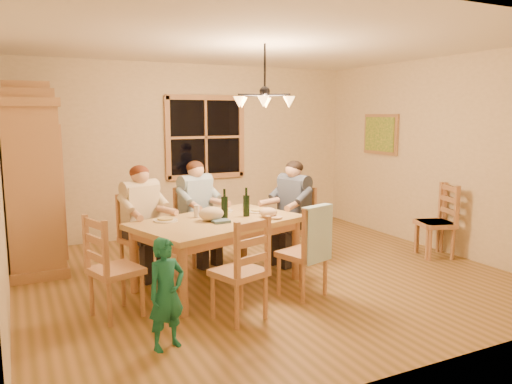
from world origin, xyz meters
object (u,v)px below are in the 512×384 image
armoire (32,184)px  child (166,294)px  chair_far_right (197,240)px  chair_spare_front (435,234)px  chair_far_left (143,252)px  wine_bottle_a (224,204)px  chair_near_left (239,288)px  adult_slate_man (293,199)px  wine_bottle_b (246,202)px  chair_spare_back (434,234)px  dining_table (218,228)px  chair_end_right (293,240)px  chair_end_left (116,285)px  adult_woman (141,207)px  adult_plaid_man (196,199)px  chair_near_right (302,267)px  chandelier (265,100)px

armoire → child: 3.10m
chair_far_right → chair_spare_front: (3.00, -1.13, 0.00)m
chair_far_left → wine_bottle_a: wine_bottle_a is taller
wine_bottle_a → chair_near_left: bearing=-105.4°
adult_slate_man → chair_near_left: bearing=116.6°
chair_near_left → wine_bottle_b: 1.27m
chair_spare_front → chair_spare_back: 0.01m
chair_far_left → chair_spare_front: bearing=149.1°
chair_far_left → dining_table: bearing=117.9°
dining_table → chair_end_right: bearing=17.6°
chair_end_left → chair_spare_front: 4.28m
adult_woman → wine_bottle_b: size_ratio=2.65×
adult_plaid_man → wine_bottle_b: adult_plaid_man is taller
chair_far_right → chair_spare_front: size_ratio=1.00×
dining_table → adult_woman: adult_woman is taller
chair_near_right → chair_spare_back: 2.44m
chandelier → child: (-1.58, -1.32, -1.61)m
chair_near_left → adult_plaid_man: adult_plaid_man is taller
chandelier → chair_end_right: chandelier is taller
chair_near_right → chair_spare_front: same height
chair_spare_back → child: bearing=118.3°
adult_woman → child: 1.97m
chair_end_right → chair_near_left: bearing=116.6°
dining_table → chair_far_left: chair_far_left is taller
chandelier → wine_bottle_b: 1.18m
chandelier → chair_end_left: size_ratio=0.78×
chair_end_left → wine_bottle_a: size_ratio=3.00×
chair_end_right → wine_bottle_b: (-0.83, -0.35, 0.62)m
chair_near_left → chair_near_right: 0.90m
chair_far_right → chair_spare_front: 3.21m
chair_far_left → chair_far_right: 0.80m
dining_table → chair_end_left: chair_end_left is taller
chandelier → adult_woman: 1.90m
dining_table → chair_spare_back: bearing=-3.8°
chair_near_right → child: size_ratio=1.06×
armoire → wine_bottle_b: bearing=-37.6°
chair_end_left → wine_bottle_b: bearing=87.0°
chair_near_left → chair_end_left: 1.17m
wine_bottle_a → child: wine_bottle_a is taller
dining_table → wine_bottle_a: (0.10, 0.04, 0.27)m
chair_near_left → chair_end_left: bearing=133.3°
adult_plaid_man → chair_near_left: bearing=64.8°
chair_end_left → adult_woman: (0.51, 1.05, 0.54)m
chandelier → adult_slate_man: bearing=27.2°
chandelier → chair_spare_back: 3.04m
chair_far_left → chair_spare_front: (3.77, -0.89, 0.00)m
chair_near_left → chair_near_right: same height
armoire → chair_far_right: (1.87, -0.77, -0.75)m
chair_end_left → chair_end_right: size_ratio=1.00×
adult_slate_man → wine_bottle_b: bearing=95.4°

